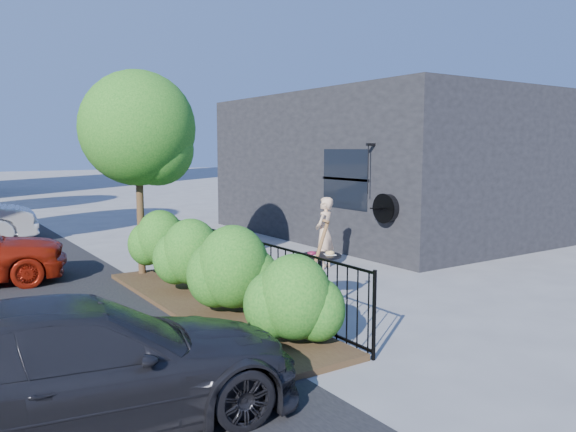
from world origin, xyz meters
TOP-DOWN VIEW (x-y plane):
  - ground at (0.00, 0.00)m, footprint 120.00×120.00m
  - shop_building at (5.50, 4.50)m, footprint 6.22×9.00m
  - fence at (-1.50, 0.00)m, footprint 0.05×6.05m
  - planting_bed at (-2.20, 0.00)m, footprint 1.30×6.00m
  - shrubs at (-2.10, 0.10)m, footprint 1.10×5.60m
  - patio_tree at (-2.24, 2.76)m, footprint 2.20×2.20m
  - cafe_table at (-0.59, -0.76)m, footprint 0.66×0.66m
  - woman at (1.17, 1.45)m, footprint 0.66×0.59m
  - shovel at (-1.26, -1.42)m, footprint 0.54×0.20m
  - car_darkgrey at (-4.82, -2.76)m, footprint 4.25×2.08m

SIDE VIEW (x-z plane):
  - ground at x=0.00m, z-range 0.00..0.00m
  - planting_bed at x=-2.20m, z-range 0.00..0.08m
  - fence at x=-1.50m, z-range 0.01..1.11m
  - cafe_table at x=-0.59m, z-range 0.13..1.01m
  - car_darkgrey at x=-4.82m, z-range 0.00..1.19m
  - shovel at x=-1.26m, z-range -0.09..1.44m
  - shrubs at x=-2.10m, z-range 0.08..1.32m
  - woman at x=1.17m, z-range 0.00..1.51m
  - shop_building at x=5.50m, z-range 0.00..4.00m
  - patio_tree at x=-2.24m, z-range 0.79..4.73m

